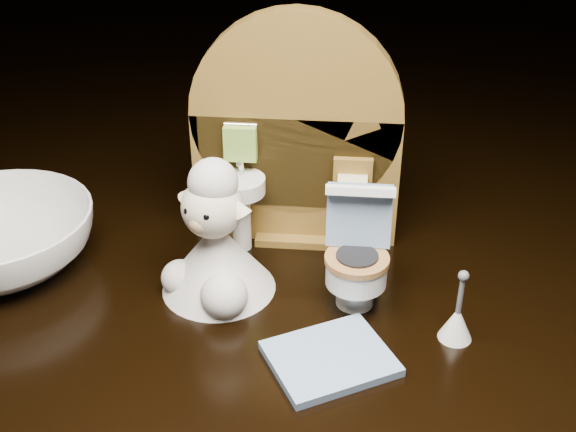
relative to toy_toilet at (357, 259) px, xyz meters
name	(u,v)px	position (x,y,z in m)	size (l,w,h in m)	color
backdrop_panel	(295,145)	(-0.04, 0.06, 0.04)	(0.13, 0.05, 0.15)	brown
toy_toilet	(357,259)	(0.00, 0.00, 0.00)	(0.04, 0.05, 0.07)	white
bath_mat	(330,358)	(-0.01, -0.06, -0.02)	(0.06, 0.05, 0.00)	#718DB2
toilet_brush	(457,321)	(0.05, -0.03, -0.01)	(0.02, 0.02, 0.04)	white
plush_lamb	(215,247)	(-0.08, 0.00, 0.00)	(0.07, 0.07, 0.09)	silver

